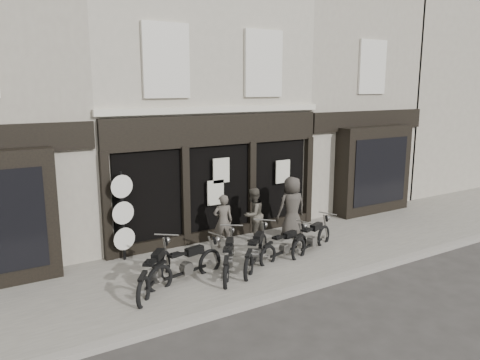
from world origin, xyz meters
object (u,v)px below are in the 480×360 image
motorcycle_1 (187,267)px  man_right (292,207)px  motorcycle_5 (312,240)px  advert_sign_post (123,220)px  man_centre (253,214)px  man_left (223,221)px  motorcycle_4 (285,248)px  motorcycle_2 (229,260)px  motorcycle_3 (256,254)px  motorcycle_0 (155,275)px

motorcycle_1 → man_right: man_right is taller
motorcycle_5 → advert_sign_post: bearing=135.6°
motorcycle_5 → man_centre: bearing=99.4°
man_left → man_right: 2.32m
motorcycle_4 → motorcycle_5: (0.99, 0.02, 0.03)m
motorcycle_2 → advert_sign_post: (-1.95, 2.21, 0.81)m
motorcycle_4 → motorcycle_3: bearing=172.2°
motorcycle_0 → motorcycle_4: size_ratio=0.98×
motorcycle_2 → man_centre: man_centre is taller
motorcycle_0 → man_right: size_ratio=1.02×
motorcycle_5 → man_centre: (-0.95, 1.62, 0.52)m
motorcycle_5 → man_centre: man_centre is taller
motorcycle_4 → motorcycle_5: bearing=-12.8°
motorcycle_4 → motorcycle_0: bearing=166.2°
motorcycle_1 → advert_sign_post: 2.38m
man_right → advert_sign_post: size_ratio=0.75×
motorcycle_1 → advert_sign_post: (-0.86, 2.07, 0.81)m
motorcycle_2 → man_right: 3.49m
motorcycle_2 → man_left: bearing=9.6°
man_left → man_centre: (1.07, 0.06, 0.03)m
motorcycle_3 → motorcycle_5: motorcycle_3 is taller
motorcycle_2 → man_right: bearing=-30.0°
motorcycle_0 → advert_sign_post: size_ratio=0.76×
motorcycle_2 → man_centre: (1.88, 1.75, 0.50)m
motorcycle_0 → motorcycle_1: motorcycle_0 is taller
motorcycle_3 → man_left: bearing=47.8°
motorcycle_4 → motorcycle_5: motorcycle_5 is taller
man_left → man_right: bearing=-168.1°
man_right → motorcycle_4: bearing=52.3°
motorcycle_4 → advert_sign_post: size_ratio=0.77×
man_right → motorcycle_2: bearing=30.9°
man_left → advert_sign_post: (-2.76, 0.51, 0.33)m
motorcycle_0 → man_left: man_left is taller
motorcycle_0 → man_left: bearing=-20.1°
motorcycle_5 → motorcycle_1: bearing=158.9°
motorcycle_3 → motorcycle_5: size_ratio=0.91×
man_centre → man_right: size_ratio=0.86×
motorcycle_2 → motorcycle_3: 0.83m
motorcycle_3 → man_right: 2.77m
motorcycle_3 → advert_sign_post: (-2.78, 2.21, 0.80)m
motorcycle_1 → man_right: (4.21, 1.30, 0.64)m
motorcycle_5 → man_left: 2.60m
motorcycle_0 → man_left: 3.20m
motorcycle_1 → motorcycle_2: 1.10m
motorcycle_5 → advert_sign_post: 5.28m
man_centre → motorcycle_1: bearing=7.9°
man_right → motorcycle_1: bearing=23.2°
motorcycle_1 → advert_sign_post: bearing=100.2°
motorcycle_5 → man_right: size_ratio=1.08×
man_left → motorcycle_2: bearing=82.6°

